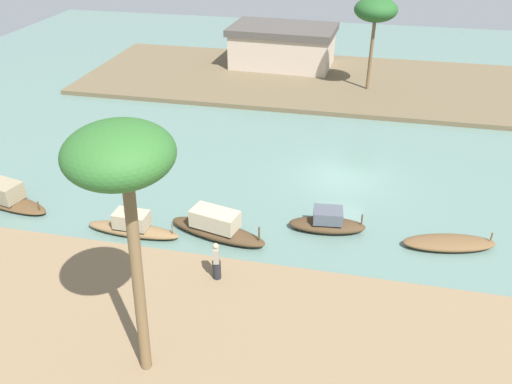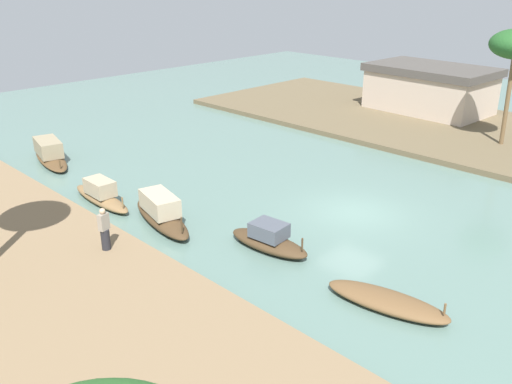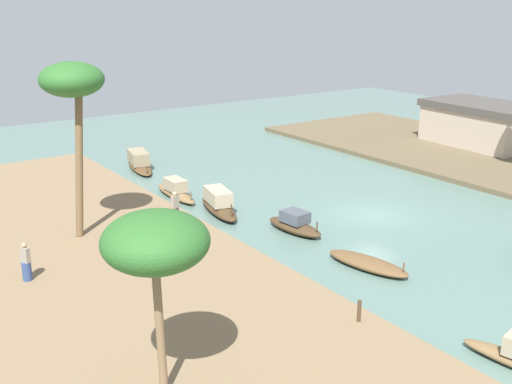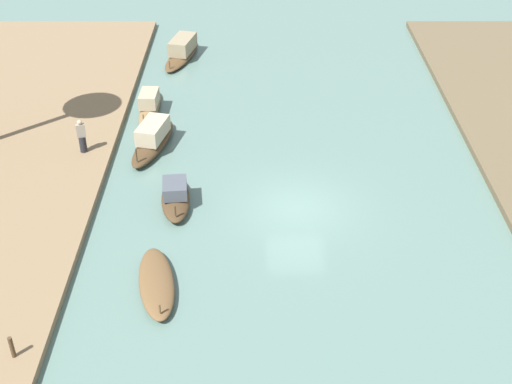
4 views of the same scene
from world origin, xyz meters
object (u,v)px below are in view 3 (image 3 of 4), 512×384
(sampan_foreground, at_px, (368,263))
(mooring_post, at_px, (359,311))
(palm_tree_left_far, at_px, (156,243))
(sampan_open_hull, at_px, (139,162))
(palm_tree_left_near, at_px, (72,85))
(sampan_with_red_awning, at_px, (176,191))
(sampan_near_left_bank, at_px, (218,204))
(person_on_near_bank, at_px, (26,265))
(person_by_mooring, at_px, (175,209))
(riverside_building, at_px, (482,123))
(sampan_with_tall_canopy, at_px, (295,224))

(sampan_foreground, height_order, mooring_post, mooring_post)
(sampan_foreground, bearing_deg, palm_tree_left_far, -84.88)
(sampan_open_hull, xyz_separation_m, palm_tree_left_far, (24.40, -10.64, 4.48))
(palm_tree_left_near, bearing_deg, palm_tree_left_far, -11.42)
(sampan_with_red_awning, bearing_deg, sampan_near_left_bank, 11.38)
(mooring_post, bearing_deg, sampan_open_hull, 172.83)
(sampan_near_left_bank, distance_m, person_on_near_bank, 11.75)
(person_on_near_bank, bearing_deg, sampan_foreground, 36.42)
(person_by_mooring, height_order, mooring_post, person_by_mooring)
(riverside_building, bearing_deg, person_on_near_bank, -79.49)
(sampan_open_hull, bearing_deg, palm_tree_left_near, -22.82)
(mooring_post, distance_m, riverside_building, 31.44)
(palm_tree_left_far, bearing_deg, sampan_foreground, 106.35)
(sampan_near_left_bank, distance_m, person_by_mooring, 3.29)
(sampan_foreground, relative_size, sampan_open_hull, 0.81)
(person_on_near_bank, distance_m, palm_tree_left_far, 10.75)
(person_on_near_bank, bearing_deg, sampan_open_hull, 115.16)
(sampan_with_tall_canopy, distance_m, sampan_foreground, 5.28)
(sampan_near_left_bank, bearing_deg, sampan_with_tall_canopy, 30.94)
(person_on_near_bank, bearing_deg, sampan_with_red_awning, 98.26)
(sampan_with_tall_canopy, bearing_deg, person_on_near_bank, -101.60)
(sampan_foreground, distance_m, riverside_building, 26.26)
(sampan_foreground, bearing_deg, sampan_with_tall_canopy, 166.82)
(person_by_mooring, bearing_deg, person_on_near_bank, -177.06)
(sampan_open_hull, height_order, palm_tree_left_far, palm_tree_left_far)
(sampan_open_hull, relative_size, palm_tree_left_near, 0.63)
(sampan_open_hull, xyz_separation_m, riverside_building, (9.62, 24.52, 1.49))
(person_on_near_bank, xyz_separation_m, mooring_post, (10.13, 8.53, -0.26))
(sampan_near_left_bank, relative_size, sampan_foreground, 1.16)
(sampan_with_red_awning, bearing_deg, mooring_post, -5.12)
(sampan_near_left_bank, bearing_deg, riverside_building, 106.27)
(riverside_building, bearing_deg, sampan_near_left_bank, -84.00)
(sampan_near_left_bank, distance_m, palm_tree_left_far, 17.46)
(sampan_foreground, relative_size, person_by_mooring, 2.53)
(sampan_with_red_awning, height_order, palm_tree_left_far, palm_tree_left_far)
(mooring_post, relative_size, palm_tree_left_far, 0.15)
(sampan_with_tall_canopy, bearing_deg, mooring_post, -31.29)
(sampan_foreground, relative_size, palm_tree_left_near, 0.50)
(palm_tree_left_far, bearing_deg, person_by_mooring, 150.40)
(palm_tree_left_far, distance_m, riverside_building, 38.26)
(mooring_post, bearing_deg, person_on_near_bank, -139.90)
(sampan_with_red_awning, xyz_separation_m, sampan_open_hull, (-7.25, 1.06, 0.07))
(sampan_open_hull, xyz_separation_m, person_on_near_bank, (14.46, -11.63, 0.51))
(person_by_mooring, xyz_separation_m, palm_tree_left_far, (12.52, -7.11, 3.90))
(sampan_with_tall_canopy, relative_size, mooring_post, 4.40)
(sampan_with_tall_canopy, xyz_separation_m, mooring_post, (8.86, -4.21, 0.33))
(palm_tree_left_near, bearing_deg, person_on_near_bank, -46.06)
(sampan_foreground, height_order, sampan_open_hull, sampan_open_hull)
(sampan_open_hull, bearing_deg, sampan_near_left_bank, 11.02)
(sampan_open_hull, relative_size, riverside_building, 0.58)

